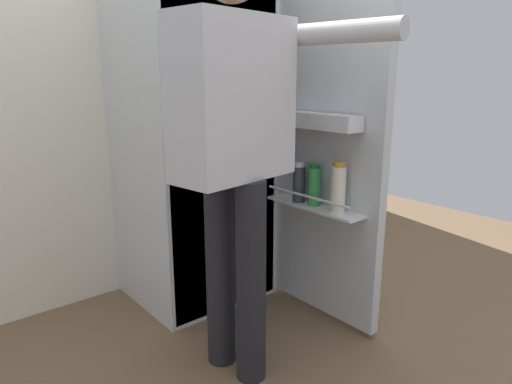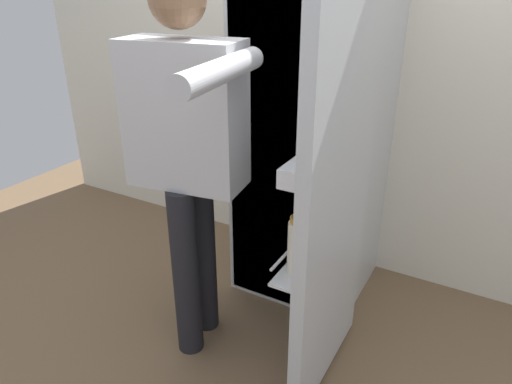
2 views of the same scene
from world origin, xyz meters
The scene contains 4 objects.
ground_plane centered at (0.00, 0.00, 0.00)m, with size 5.42×5.42×0.00m, color brown.
kitchen_wall centered at (0.00, 0.91, 1.33)m, with size 4.40×0.10×2.66m, color silver.
refrigerator centered at (0.03, 0.50, 0.90)m, with size 0.72×1.26×1.79m.
person centered at (-0.25, -0.16, 1.00)m, with size 0.64×0.75×1.65m.
Camera 1 is at (-1.29, -1.51, 1.20)m, focal length 32.10 mm.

